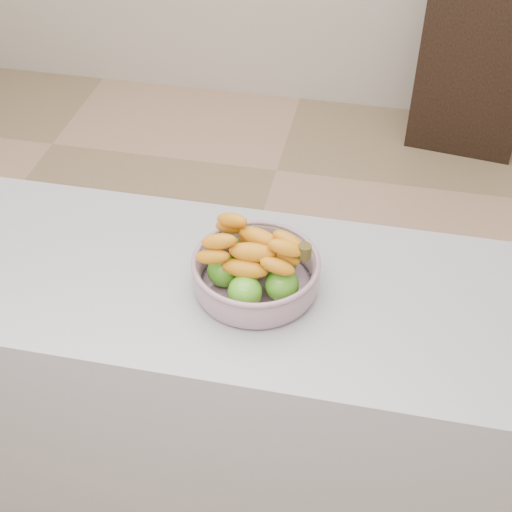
{
  "coord_description": "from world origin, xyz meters",
  "views": [
    {
      "loc": [
        0.51,
        -1.76,
        2.09
      ],
      "look_at": [
        0.26,
        -0.55,
        1.0
      ],
      "focal_mm": 50.0,
      "sensor_mm": 36.0,
      "label": 1
    }
  ],
  "objects": [
    {
      "name": "ground",
      "position": [
        0.0,
        0.0,
        0.0
      ],
      "size": [
        4.0,
        4.0,
        0.0
      ],
      "primitive_type": "plane",
      "color": "tan",
      "rests_on": "ground"
    },
    {
      "name": "fruit_bowl",
      "position": [
        0.26,
        -0.55,
        0.96
      ],
      "size": [
        0.3,
        0.3,
        0.16
      ],
      "rotation": [
        0.0,
        0.0,
        -0.14
      ],
      "color": "#9AA2B9",
      "rests_on": "counter"
    },
    {
      "name": "counter",
      "position": [
        0.0,
        -0.55,
        0.45
      ],
      "size": [
        2.0,
        0.6,
        0.9
      ],
      "primitive_type": "cube",
      "color": "#9B9BA3",
      "rests_on": "ground"
    },
    {
      "name": "cabinet",
      "position": [
        0.93,
        1.78,
        0.49
      ],
      "size": [
        0.6,
        0.51,
        0.98
      ],
      "primitive_type": "cube",
      "rotation": [
        0.0,
        0.0,
        -0.14
      ],
      "color": "black",
      "rests_on": "ground"
    }
  ]
}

